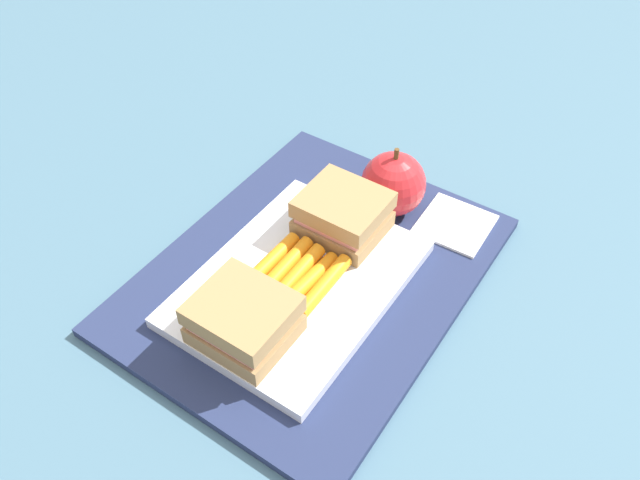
{
  "coord_description": "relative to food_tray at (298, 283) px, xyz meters",
  "views": [
    {
      "loc": [
        -0.34,
        -0.24,
        0.48
      ],
      "look_at": [
        0.01,
        0.0,
        0.04
      ],
      "focal_mm": 36.08,
      "sensor_mm": 36.0,
      "label": 1
    }
  ],
  "objects": [
    {
      "name": "ground_plane",
      "position": [
        0.03,
        0.0,
        -0.02
      ],
      "size": [
        2.4,
        2.4,
        0.0
      ],
      "primitive_type": "plane",
      "color": "#42667A"
    },
    {
      "name": "lunchbag_mat",
      "position": [
        0.03,
        0.0,
        -0.01
      ],
      "size": [
        0.36,
        0.28,
        0.01
      ],
      "primitive_type": "cube",
      "color": "navy",
      "rests_on": "ground_plane"
    },
    {
      "name": "food_tray",
      "position": [
        0.0,
        0.0,
        0.0
      ],
      "size": [
        0.23,
        0.17,
        0.01
      ],
      "primitive_type": "cube",
      "color": "white",
      "rests_on": "lunchbag_mat"
    },
    {
      "name": "sandwich_half_left",
      "position": [
        -0.08,
        0.0,
        0.03
      ],
      "size": [
        0.07,
        0.08,
        0.04
      ],
      "color": "#9E7A4C",
      "rests_on": "food_tray"
    },
    {
      "name": "sandwich_half_right",
      "position": [
        0.08,
        0.0,
        0.03
      ],
      "size": [
        0.07,
        0.08,
        0.04
      ],
      "color": "#9E7A4C",
      "rests_on": "food_tray"
    },
    {
      "name": "carrot_sticks_bundle",
      "position": [
        0.0,
        0.0,
        0.01
      ],
      "size": [
        0.08,
        0.07,
        0.02
      ],
      "color": "orange",
      "rests_on": "food_tray"
    },
    {
      "name": "apple",
      "position": [
        0.15,
        -0.02,
        0.03
      ],
      "size": [
        0.07,
        0.07,
        0.08
      ],
      "color": "red",
      "rests_on": "lunchbag_mat"
    },
    {
      "name": "paper_napkin",
      "position": [
        0.16,
        -0.09,
        -0.0
      ],
      "size": [
        0.07,
        0.07,
        0.0
      ],
      "primitive_type": "cube",
      "rotation": [
        0.0,
        0.0,
        0.03
      ],
      "color": "white",
      "rests_on": "lunchbag_mat"
    }
  ]
}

